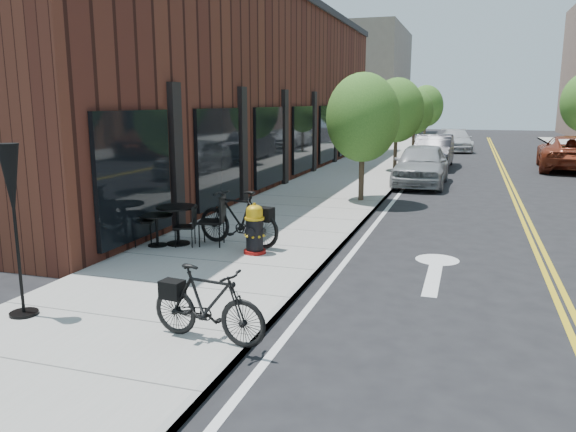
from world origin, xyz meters
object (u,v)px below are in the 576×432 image
(parked_car_b, at_px, (433,151))
(bistro_set_b, at_px, (177,219))
(parked_car_a, at_px, (421,164))
(fire_hydrant, at_px, (255,230))
(parked_car_c, at_px, (455,140))
(bicycle_right, at_px, (208,304))
(bicycle_left, at_px, (238,218))
(patio_umbrella, at_px, (12,194))
(parked_car_far, at_px, (570,153))
(bistro_set_c, at_px, (157,225))

(parked_car_b, bearing_deg, bistro_set_b, -102.05)
(parked_car_b, bearing_deg, parked_car_a, -89.21)
(fire_hydrant, distance_m, parked_car_c, 27.52)
(bicycle_right, xyz_separation_m, parked_car_a, (1.29, 15.39, 0.18))
(bistro_set_b, height_order, parked_car_b, parked_car_b)
(bicycle_left, bearing_deg, parked_car_a, 176.43)
(fire_hydrant, distance_m, bicycle_right, 4.18)
(bicycle_left, height_order, parked_car_c, parked_car_c)
(fire_hydrant, relative_size, parked_car_c, 0.22)
(bicycle_left, relative_size, parked_car_c, 0.42)
(parked_car_a, height_order, parked_car_c, parked_car_a)
(patio_umbrella, xyz_separation_m, parked_car_far, (10.21, 22.41, -1.05))
(fire_hydrant, relative_size, parked_car_a, 0.22)
(bistro_set_b, xyz_separation_m, parked_car_far, (10.10, 18.16, 0.14))
(fire_hydrant, bearing_deg, parked_car_c, 75.94)
(bistro_set_b, distance_m, bistro_set_c, 0.44)
(bicycle_left, height_order, bistro_set_b, bicycle_left)
(bistro_set_b, height_order, parked_car_far, parked_car_far)
(fire_hydrant, xyz_separation_m, patio_umbrella, (-1.90, -4.07, 1.24))
(parked_car_a, bearing_deg, patio_umbrella, -104.36)
(fire_hydrant, height_order, parked_car_c, parked_car_c)
(parked_car_b, xyz_separation_m, parked_car_far, (5.99, 0.88, 0.01))
(bistro_set_b, relative_size, parked_car_b, 0.43)
(fire_hydrant, relative_size, bicycle_left, 0.52)
(parked_car_c, bearing_deg, parked_car_b, -99.72)
(bicycle_left, distance_m, parked_car_a, 11.21)
(parked_car_c, bearing_deg, patio_umbrella, -104.39)
(fire_hydrant, relative_size, parked_car_b, 0.21)
(bistro_set_c, relative_size, patio_umbrella, 0.68)
(bicycle_right, xyz_separation_m, patio_umbrella, (-2.87, 0.00, 1.24))
(parked_car_a, bearing_deg, parked_car_b, 90.24)
(patio_umbrella, height_order, parked_car_c, patio_umbrella)
(bicycle_left, bearing_deg, bistro_set_b, -65.73)
(bistro_set_b, relative_size, parked_car_c, 0.43)
(fire_hydrant, bearing_deg, bicycle_right, -84.38)
(bistro_set_c, relative_size, parked_car_c, 0.35)
(bistro_set_b, bearing_deg, parked_car_a, 57.97)
(bistro_set_c, bearing_deg, fire_hydrant, -15.14)
(bicycle_right, height_order, bistro_set_c, bicycle_right)
(patio_umbrella, height_order, parked_car_far, patio_umbrella)
(parked_car_c, bearing_deg, parked_car_far, -65.20)
(patio_umbrella, xyz_separation_m, parked_car_a, (4.16, 15.39, -1.06))
(bistro_set_b, bearing_deg, patio_umbrella, -103.51)
(parked_car_b, bearing_deg, patio_umbrella, -99.76)
(bicycle_right, distance_m, patio_umbrella, 3.12)
(parked_car_b, height_order, parked_car_far, parked_car_far)
(parked_car_far, bearing_deg, bistro_set_c, 64.42)
(bistro_set_c, distance_m, parked_car_far, 21.17)
(bicycle_left, relative_size, parked_car_far, 0.34)
(fire_hydrant, distance_m, bistro_set_c, 2.15)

